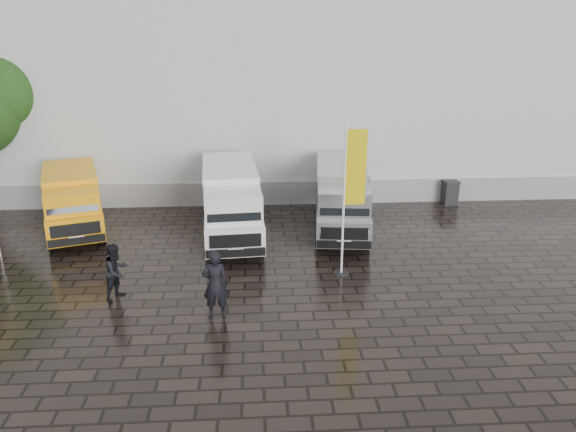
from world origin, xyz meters
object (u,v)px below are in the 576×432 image
object	(u,v)px
van_yellow	(73,203)
wheelie_bin	(450,192)
van_white	(231,204)
flagpole	(350,193)
person_front	(215,284)
person_tent	(117,271)
van_silver	(341,200)

from	to	relation	value
van_yellow	wheelie_bin	world-z (taller)	van_yellow
van_white	flagpole	distance (m)	5.20
van_yellow	person_front	distance (m)	8.70
wheelie_bin	person_tent	size ratio (longest dim) A/B	0.62
van_yellow	person_tent	size ratio (longest dim) A/B	2.95
person_front	van_yellow	bearing A→B (deg)	-48.52
van_silver	person_tent	world-z (taller)	van_silver
van_white	person_tent	xyz separation A→B (m)	(-3.08, -4.56, -0.43)
flagpole	person_front	size ratio (longest dim) A/B	2.49
van_white	person_front	xyz separation A→B (m)	(-0.22, -5.82, -0.29)
person_tent	wheelie_bin	bearing A→B (deg)	-26.88
flagpole	person_tent	distance (m)	7.11
van_yellow	person_tent	distance (m)	6.06
flagpole	person_tent	bearing A→B (deg)	-170.17
van_yellow	wheelie_bin	bearing A→B (deg)	-8.63
van_yellow	wheelie_bin	size ratio (longest dim) A/B	4.73
van_white	person_tent	distance (m)	5.52
van_silver	person_front	bearing A→B (deg)	-118.00
van_yellow	van_silver	world-z (taller)	van_silver
van_yellow	person_front	size ratio (longest dim) A/B	2.54
van_silver	flagpole	xyz separation A→B (m)	(-0.36, -3.77, 1.44)
flagpole	person_tent	size ratio (longest dim) A/B	2.90
van_white	van_silver	xyz separation A→B (m)	(4.05, 0.39, -0.06)
van_silver	person_tent	size ratio (longest dim) A/B	3.35
wheelie_bin	person_front	distance (m)	13.08
van_silver	wheelie_bin	world-z (taller)	van_silver
wheelie_bin	person_tent	world-z (taller)	person_tent
van_white	person_front	world-z (taller)	van_white
wheelie_bin	person_tent	bearing A→B (deg)	-150.88
van_white	wheelie_bin	world-z (taller)	van_white
wheelie_bin	person_tent	distance (m)	14.55
van_white	wheelie_bin	distance (m)	9.78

